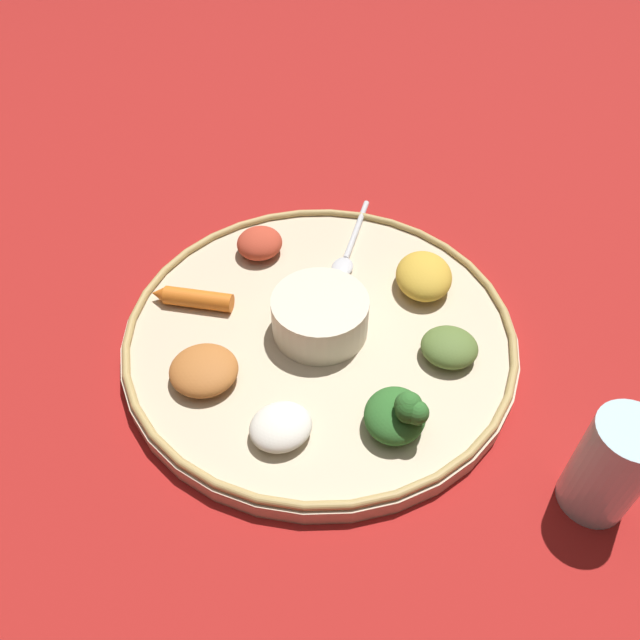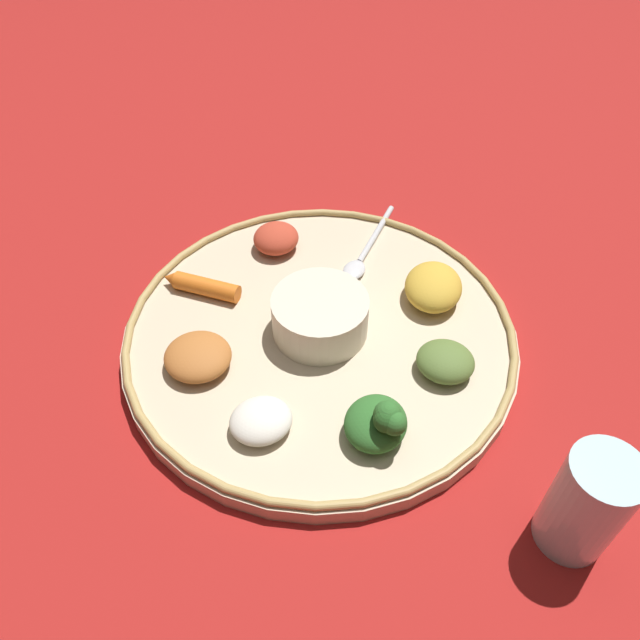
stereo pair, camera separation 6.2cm
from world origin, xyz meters
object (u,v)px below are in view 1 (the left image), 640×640
object	(u,v)px
center_bowl	(320,314)
greens_pile	(399,414)
carrot_near_spoon	(193,298)
spoon	(349,251)
drinking_glass	(607,471)

from	to	relation	value
center_bowl	greens_pile	world-z (taller)	greens_pile
center_bowl	carrot_near_spoon	size ratio (longest dim) A/B	1.09
greens_pile	center_bowl	bearing A→B (deg)	-157.25
spoon	drinking_glass	world-z (taller)	drinking_glass
greens_pile	drinking_glass	distance (m)	0.17
spoon	drinking_glass	size ratio (longest dim) A/B	1.33
carrot_near_spoon	center_bowl	bearing A→B (deg)	67.48
carrot_near_spoon	drinking_glass	distance (m)	0.42
center_bowl	drinking_glass	distance (m)	0.29
greens_pile	drinking_glass	world-z (taller)	drinking_glass
spoon	carrot_near_spoon	world-z (taller)	carrot_near_spoon
center_bowl	drinking_glass	bearing A→B (deg)	44.91
spoon	greens_pile	distance (m)	0.24
carrot_near_spoon	drinking_glass	xyz separation A→B (m)	(0.26, 0.33, 0.02)
center_bowl	drinking_glass	world-z (taller)	drinking_glass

